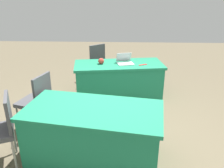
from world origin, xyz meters
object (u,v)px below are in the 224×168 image
at_px(chair_aisle, 0,127).
at_px(laptop_silver, 125,62).
at_px(yarn_ball, 101,61).
at_px(table_foreground, 119,81).
at_px(chair_tucked_left, 95,60).
at_px(chair_tucked_right, 37,99).
at_px(scissors_red, 143,65).
at_px(table_mid_right, 94,134).

xyz_separation_m(chair_aisle, laptop_silver, (-1.59, -2.15, 0.23)).
xyz_separation_m(chair_aisle, yarn_ball, (-1.10, -2.11, 0.25)).
distance_m(table_foreground, laptop_silver, 0.44).
bearing_deg(laptop_silver, chair_aisle, 38.65).
bearing_deg(yarn_ball, table_foreground, -174.49).
bearing_deg(table_foreground, yarn_ball, 5.51).
bearing_deg(chair_tucked_left, chair_aisle, -145.18).
xyz_separation_m(chair_tucked_right, scissors_red, (-1.77, -1.24, 0.20)).
height_order(table_foreground, chair_tucked_right, chair_tucked_right).
height_order(table_mid_right, yarn_ball, yarn_ball).
height_order(table_mid_right, laptop_silver, laptop_silver).
height_order(chair_tucked_right, laptop_silver, chair_tucked_right).
distance_m(table_foreground, chair_tucked_left, 1.07).
relative_size(chair_tucked_left, scissors_red, 5.43).
distance_m(chair_aisle, yarn_ball, 2.39).
bearing_deg(chair_tucked_right, laptop_silver, -29.67).
height_order(chair_tucked_left, scissors_red, chair_tucked_left).
bearing_deg(laptop_silver, table_foreground, -9.86).
distance_m(chair_tucked_left, chair_tucked_right, 2.29).
height_order(chair_aisle, yarn_ball, chair_aisle).
height_order(table_mid_right, scissors_red, scissors_red).
distance_m(chair_aisle, laptop_silver, 2.69).
distance_m(table_foreground, yarn_ball, 0.57).
xyz_separation_m(table_foreground, scissors_red, (-0.49, 0.07, 0.38)).
distance_m(table_mid_right, chair_aisle, 1.19).
xyz_separation_m(table_foreground, chair_tucked_right, (1.28, 1.31, 0.18)).
bearing_deg(table_mid_right, chair_aisle, 8.56).
bearing_deg(yarn_ball, table_mid_right, 91.78).
distance_m(table_foreground, scissors_red, 0.63).
bearing_deg(table_foreground, chair_tucked_right, 45.73).
bearing_deg(yarn_ball, chair_tucked_right, 54.32).
bearing_deg(chair_tucked_left, table_mid_right, -123.24).
relative_size(table_mid_right, yarn_ball, 15.56).
bearing_deg(scissors_red, yarn_ball, -28.90).
bearing_deg(table_mid_right, laptop_silver, -102.26).
distance_m(chair_tucked_right, laptop_silver, 1.95).
bearing_deg(chair_tucked_right, chair_tucked_left, -0.20).
bearing_deg(table_foreground, laptop_silver, -174.93).
relative_size(chair_tucked_right, chair_aisle, 1.00).
bearing_deg(chair_aisle, laptop_silver, -60.69).
relative_size(laptop_silver, yarn_ball, 3.15).
height_order(laptop_silver, yarn_ball, laptop_silver).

